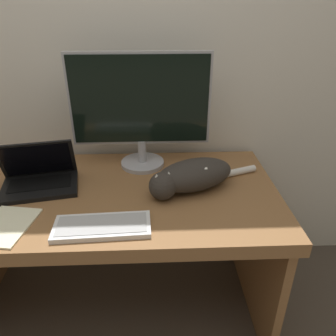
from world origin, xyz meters
TOP-DOWN VIEW (x-y plane):
  - wall_back at (0.00, 0.82)m, footprint 6.40×0.06m
  - desk at (0.00, 0.38)m, footprint 1.50×0.76m
  - monitor at (0.15, 0.63)m, footprint 0.65×0.21m
  - laptop at (-0.30, 0.43)m, footprint 0.36×0.28m
  - external_keyboard at (0.02, 0.12)m, footprint 0.36×0.16m
  - cat at (0.37, 0.38)m, footprint 0.51×0.30m
  - paper_notepad at (-0.34, 0.15)m, footprint 0.21×0.26m

SIDE VIEW (x-z plane):
  - desk at x=0.00m, z-range 0.21..0.93m
  - paper_notepad at x=-0.34m, z-range 0.72..0.73m
  - external_keyboard at x=0.02m, z-range 0.72..0.74m
  - laptop at x=-0.30m, z-range 0.65..0.87m
  - cat at x=0.37m, z-range 0.72..0.85m
  - monitor at x=0.15m, z-range 0.74..1.29m
  - wall_back at x=0.00m, z-range 0.00..2.60m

